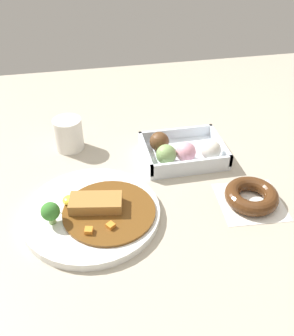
{
  "coord_description": "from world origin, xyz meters",
  "views": [
    {
      "loc": [
        -0.14,
        -0.59,
        0.56
      ],
      "look_at": [
        -0.0,
        0.1,
        0.03
      ],
      "focal_mm": 39.85,
      "sensor_mm": 36.0,
      "label": 1
    }
  ],
  "objects_px": {
    "curry_plate": "(93,212)",
    "chocolate_ring_donut": "(251,196)",
    "coffee_mug": "(69,134)",
    "donut_box": "(182,151)"
  },
  "relations": [
    {
      "from": "chocolate_ring_donut",
      "to": "coffee_mug",
      "type": "bearing_deg",
      "value": 142.31
    },
    {
      "from": "curry_plate",
      "to": "chocolate_ring_donut",
      "type": "xyz_separation_m",
      "value": [
        0.35,
        -0.02,
        0.0
      ]
    },
    {
      "from": "chocolate_ring_donut",
      "to": "donut_box",
      "type": "bearing_deg",
      "value": 119.61
    },
    {
      "from": "coffee_mug",
      "to": "chocolate_ring_donut",
      "type": "bearing_deg",
      "value": -37.69
    },
    {
      "from": "curry_plate",
      "to": "donut_box",
      "type": "xyz_separation_m",
      "value": [
        0.24,
        0.17,
        0.01
      ]
    },
    {
      "from": "curry_plate",
      "to": "coffee_mug",
      "type": "bearing_deg",
      "value": 97.72
    },
    {
      "from": "curry_plate",
      "to": "chocolate_ring_donut",
      "type": "height_order",
      "value": "curry_plate"
    },
    {
      "from": "donut_box",
      "to": "chocolate_ring_donut",
      "type": "bearing_deg",
      "value": -60.39
    },
    {
      "from": "curry_plate",
      "to": "chocolate_ring_donut",
      "type": "bearing_deg",
      "value": -3.7
    },
    {
      "from": "donut_box",
      "to": "coffee_mug",
      "type": "distance_m",
      "value": 0.3
    }
  ]
}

